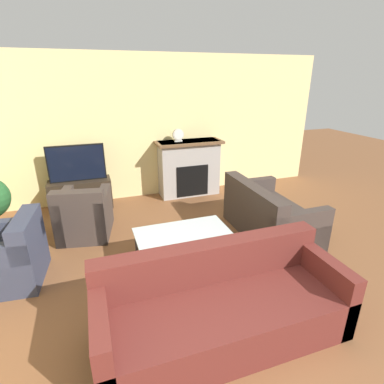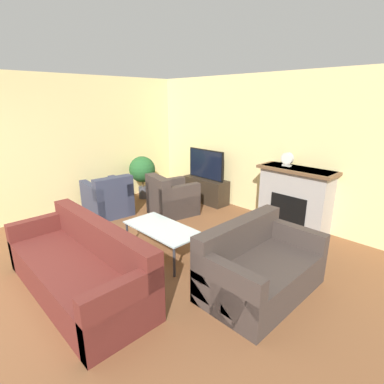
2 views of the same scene
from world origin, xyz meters
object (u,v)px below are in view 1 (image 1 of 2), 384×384
armchair_by_window (3,260)px  coffee_table (182,234)px  couch_sectional (221,308)px  couch_loveseat (269,216)px  mantel_clock (178,135)px  tv (77,163)px  armchair_accent (85,217)px

armchair_by_window → coffee_table: armchair_by_window is taller
couch_sectional → armchair_by_window: size_ratio=2.35×
couch_loveseat → coffee_table: (-1.47, -0.29, 0.12)m
couch_sectional → mantel_clock: (0.66, 3.54, 0.94)m
tv → mantel_clock: size_ratio=3.96×
couch_loveseat → mantel_clock: bearing=22.4°
mantel_clock → armchair_accent: bearing=-148.6°
tv → couch_sectional: (1.22, -3.48, -0.57)m
tv → armchair_accent: (0.05, -1.06, -0.56)m
armchair_by_window → mantel_clock: size_ratio=3.96×
couch_loveseat → coffee_table: 1.50m
armchair_by_window → tv: bearing=161.6°
tv → coffee_table: size_ratio=0.81×
armchair_by_window → armchair_accent: bearing=139.7°
couch_loveseat → mantel_clock: (-0.83, 2.00, 0.94)m
armchair_accent → coffee_table: size_ratio=0.82×
couch_loveseat → armchair_by_window: (-3.56, -0.01, 0.01)m
couch_loveseat → coffee_table: bearing=101.0°
mantel_clock → couch_sectional: bearing=-100.5°
coffee_table → tv: bearing=118.9°
couch_sectional → mantel_clock: bearing=79.5°
tv → armchair_by_window: size_ratio=1.00×
couch_sectional → armchair_by_window: (-2.08, 1.53, 0.01)m
mantel_clock → coffee_table: bearing=-105.8°
couch_loveseat → armchair_accent: bearing=71.5°
coffee_table → mantel_clock: mantel_clock is taller
couch_sectional → armchair_accent: size_ratio=2.32×
armchair_accent → coffee_table: (1.18, -1.17, 0.11)m
armchair_by_window → armchair_accent: same height
tv → coffee_table: bearing=-61.1°
armchair_accent → coffee_table: armchair_accent is taller
tv → couch_loveseat: 3.38m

